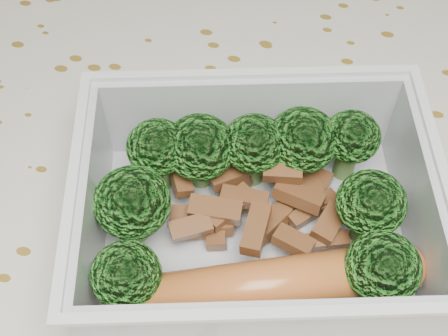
# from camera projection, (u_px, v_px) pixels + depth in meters

# --- Properties ---
(dining_table) EXTENTS (1.40, 0.90, 0.75)m
(dining_table) POSITION_uv_depth(u_px,v_px,m) (230.00, 251.00, 0.46)
(dining_table) COLOR brown
(dining_table) RESTS_ON ground
(tablecloth) EXTENTS (1.46, 0.96, 0.19)m
(tablecloth) POSITION_uv_depth(u_px,v_px,m) (231.00, 216.00, 0.42)
(tablecloth) COLOR beige
(tablecloth) RESTS_ON dining_table
(lunch_container) EXTENTS (0.23, 0.20, 0.07)m
(lunch_container) POSITION_uv_depth(u_px,v_px,m) (255.00, 221.00, 0.35)
(lunch_container) COLOR silver
(lunch_container) RESTS_ON tablecloth
(broccoli_florets) EXTENTS (0.18, 0.15, 0.05)m
(broccoli_florets) POSITION_uv_depth(u_px,v_px,m) (250.00, 184.00, 0.35)
(broccoli_florets) COLOR #608C3F
(broccoli_florets) RESTS_ON lunch_container
(meat_pile) EXTENTS (0.12, 0.08, 0.03)m
(meat_pile) POSITION_uv_depth(u_px,v_px,m) (256.00, 202.00, 0.36)
(meat_pile) COLOR brown
(meat_pile) RESTS_ON lunch_container
(sausage) EXTENTS (0.16, 0.08, 0.03)m
(sausage) POSITION_uv_depth(u_px,v_px,m) (268.00, 286.00, 0.32)
(sausage) COLOR #B25C27
(sausage) RESTS_ON lunch_container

